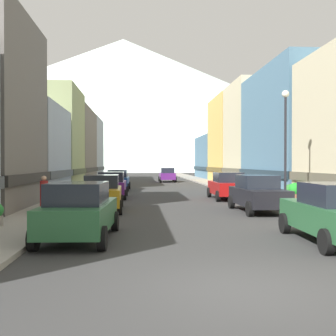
{
  "coord_description": "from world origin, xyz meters",
  "views": [
    {
      "loc": [
        -1.99,
        -7.59,
        2.36
      ],
      "look_at": [
        0.68,
        30.0,
        1.92
      ],
      "focal_mm": 44.39,
      "sensor_mm": 36.0,
      "label": 1
    }
  ],
  "objects": [
    {
      "name": "ground_plane",
      "position": [
        0.0,
        0.0,
        0.0
      ],
      "size": [
        400.0,
        400.0,
        0.0
      ],
      "primitive_type": "plane",
      "color": "#323232"
    },
    {
      "name": "sidewalk_left",
      "position": [
        -6.25,
        35.0,
        0.07
      ],
      "size": [
        2.5,
        100.0,
        0.15
      ],
      "primitive_type": "cube",
      "color": "gray",
      "rests_on": "ground"
    },
    {
      "name": "sidewalk_right",
      "position": [
        6.25,
        35.0,
        0.07
      ],
      "size": [
        2.5,
        100.0,
        0.15
      ],
      "primitive_type": "cube",
      "color": "gray",
      "rests_on": "ground"
    },
    {
      "name": "storefront_left_3",
      "position": [
        -10.65,
        31.51,
        4.47
      ],
      "size": [
        6.61,
        8.26,
        9.27
      ],
      "color": "#8C9966",
      "rests_on": "ground"
    },
    {
      "name": "storefront_left_4",
      "position": [
        -12.31,
        41.83,
        4.19
      ],
      "size": [
        9.91,
        11.98,
        8.7
      ],
      "color": "#66605B",
      "rests_on": "ground"
    },
    {
      "name": "storefront_left_5",
      "position": [
        -11.53,
        53.09,
        4.25
      ],
      "size": [
        8.36,
        10.39,
        8.8
      ],
      "color": "#99A5B2",
      "rests_on": "ground"
    },
    {
      "name": "storefront_right_2",
      "position": [
        12.48,
        24.18,
        4.7
      ],
      "size": [
        10.26,
        12.29,
        9.73
      ],
      "color": "slate",
      "rests_on": "ground"
    },
    {
      "name": "storefront_right_3",
      "position": [
        10.53,
        34.46,
        5.11
      ],
      "size": [
        6.35,
        8.26,
        10.57
      ],
      "color": "beige",
      "rests_on": "ground"
    },
    {
      "name": "storefront_right_4",
      "position": [
        10.83,
        44.03,
        5.13
      ],
      "size": [
        6.95,
        9.96,
        10.61
      ],
      "color": "#D8B259",
      "rests_on": "ground"
    },
    {
      "name": "storefront_right_5",
      "position": [
        10.89,
        55.71,
        3.12
      ],
      "size": [
        7.08,
        12.81,
        6.49
      ],
      "color": "slate",
      "rests_on": "ground"
    },
    {
      "name": "car_left_0",
      "position": [
        -3.8,
        5.26,
        0.9
      ],
      "size": [
        2.25,
        4.48,
        1.78
      ],
      "color": "#265933",
      "rests_on": "ground"
    },
    {
      "name": "car_left_1",
      "position": [
        -3.8,
        13.14,
        0.9
      ],
      "size": [
        2.15,
        4.44,
        1.78
      ],
      "color": "#B28419",
      "rests_on": "ground"
    },
    {
      "name": "car_left_2",
      "position": [
        -3.8,
        20.58,
        0.9
      ],
      "size": [
        2.07,
        4.4,
        1.78
      ],
      "color": "#591E72",
      "rests_on": "ground"
    },
    {
      "name": "car_left_3",
      "position": [
        -3.8,
        28.74,
        0.9
      ],
      "size": [
        2.14,
        4.44,
        1.78
      ],
      "color": "#19478C",
      "rests_on": "ground"
    },
    {
      "name": "car_right_0",
      "position": [
        3.8,
        4.31,
        0.9
      ],
      "size": [
        2.17,
        4.45,
        1.78
      ],
      "color": "#265933",
      "rests_on": "ground"
    },
    {
      "name": "car_right_1",
      "position": [
        3.8,
        12.16,
        0.9
      ],
      "size": [
        2.15,
        4.44,
        1.78
      ],
      "color": "black",
      "rests_on": "ground"
    },
    {
      "name": "car_right_2",
      "position": [
        3.8,
        19.11,
        0.9
      ],
      "size": [
        2.08,
        4.41,
        1.78
      ],
      "color": "#9E1111",
      "rests_on": "ground"
    },
    {
      "name": "car_driving_0",
      "position": [
        1.6,
        44.41,
        0.9
      ],
      "size": [
        2.06,
        4.4,
        1.78
      ],
      "color": "#591E72",
      "rests_on": "ground"
    },
    {
      "name": "potted_plant_0",
      "position": [
        7.0,
        15.7,
        0.78
      ],
      "size": [
        0.71,
        0.71,
        1.09
      ],
      "color": "brown",
      "rests_on": "sidewalk_right"
    },
    {
      "name": "potted_plant_2",
      "position": [
        7.0,
        16.38,
        0.69
      ],
      "size": [
        0.74,
        0.74,
        0.99
      ],
      "color": "brown",
      "rests_on": "sidewalk_right"
    },
    {
      "name": "pedestrian_0",
      "position": [
        -6.25,
        11.47,
        0.91
      ],
      "size": [
        0.36,
        0.36,
        1.65
      ],
      "color": "maroon",
      "rests_on": "sidewalk_left"
    },
    {
      "name": "streetlamp_right",
      "position": [
        5.35,
        12.71,
        3.99
      ],
      "size": [
        0.36,
        0.36,
        5.86
      ],
      "color": "black",
      "rests_on": "sidewalk_right"
    },
    {
      "name": "mountain_backdrop",
      "position": [
        -11.69,
        260.0,
        40.89
      ],
      "size": [
        335.64,
        335.64,
        81.78
      ],
      "primitive_type": "cone",
      "color": "silver",
      "rests_on": "ground"
    }
  ]
}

